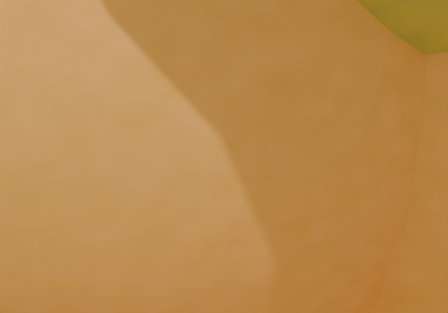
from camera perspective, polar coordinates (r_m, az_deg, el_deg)
road at (r=35.94m, az=-6.54°, el=-0.67°), size 6.50×90.00×0.04m
centre_line at (r=35.94m, az=-6.54°, el=-0.64°), size 0.12×90.00×0.01m
leaf_verge at (r=34.62m, az=-20.98°, el=-1.96°), size 12.00×90.00×0.02m
leaf_drift at (r=35.24m, az=-11.30°, el=-1.07°), size 0.90×90.00×0.01m
trees_left at (r=35.82m, az=-19.34°, el=14.02°), size 9.20×74.00×13.88m
trees_right at (r=39.40m, az=2.70°, el=14.70°), size 9.30×74.20×13.96m
bollard_row at (r=16.61m, az=1.32°, el=-15.82°), size 0.11×23.51×0.52m
streetlamp_near at (r=21.80m, az=16.37°, el=2.93°), size 2.45×0.18×8.00m
streetlamp_mid at (r=41.13m, az=-3.37°, el=7.66°), size 2.45×0.18×8.00m
streetlamp_far at (r=62.26m, az=-10.24°, el=9.11°), size 2.45×0.18×8.00m
bus at (r=27.28m, az=1.50°, el=-1.44°), size 3.67×11.38×2.94m
car_white at (r=40.68m, az=-11.86°, el=1.60°), size 2.28×3.89×1.24m
car_silver at (r=51.08m, az=-14.29°, el=3.80°), size 2.85×4.80×1.50m
car_dark at (r=54.88m, az=-14.85°, el=4.29°), size 3.04×5.11×1.39m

